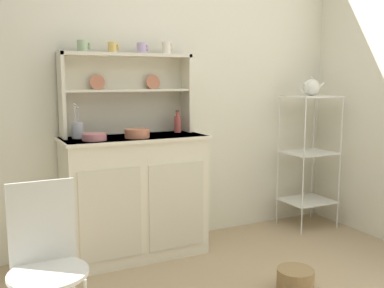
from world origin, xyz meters
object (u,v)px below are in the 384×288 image
Objects in this scene: hutch_cabinet at (135,195)px; hutch_shelf_unit at (126,87)px; porcelain_teapot at (311,87)px; wire_chair at (46,255)px; jam_bottle at (178,123)px; bakers_rack at (309,149)px; cup_sage_0 at (83,46)px; bowl_mixing_large at (94,137)px; utensil_jar at (77,130)px; floor_basket at (295,280)px.

hutch_shelf_unit reaches higher than hutch_cabinet.
wire_chair is at bearing -157.74° from porcelain_teapot.
porcelain_teapot reaches higher than wire_chair.
jam_bottle reaches higher than hutch_cabinet.
jam_bottle is (0.39, 0.09, 0.51)m from hutch_cabinet.
hutch_cabinet is 6.06× the size of jam_bottle.
cup_sage_0 is (-1.93, 0.16, 0.84)m from bakers_rack.
utensil_jar reaches higher than bowl_mixing_large.
bowl_mixing_large is at bearing -166.56° from hutch_cabinet.
jam_bottle is (-1.22, 0.12, 0.27)m from bakers_rack.
utensil_jar is at bearing 168.62° from hutch_cabinet.
wire_chair is at bearing -178.72° from floor_basket.
wire_chair is 3.65× the size of floor_basket.
hutch_shelf_unit is 11.05× the size of cup_sage_0.
bowl_mixing_large is 0.72m from jam_bottle.
hutch_shelf_unit is 1.16× the size of wire_chair.
wire_chair is at bearing -109.59° from utensil_jar.
cup_sage_0 is (0.46, 1.13, 1.03)m from wire_chair.
bakers_rack is 0.54m from porcelain_teapot.
bowl_mixing_large is (0.47, 0.94, 0.41)m from wire_chair.
cup_sage_0 is 0.53× the size of bowl_mixing_large.
porcelain_teapot is (1.61, -0.03, 0.78)m from hutch_cabinet.
floor_basket is (1.49, 0.03, -0.45)m from wire_chair.
bakers_rack is 1.45m from floor_basket.
floor_basket is (0.72, -0.98, -0.40)m from hutch_cabinet.
hutch_cabinet is 1.24× the size of wire_chair.
porcelain_teapot reaches higher than utensil_jar.
cup_sage_0 is 1.96m from porcelain_teapot.
bowl_mixing_large is at bearing -167.07° from jam_bottle.
hutch_shelf_unit is at bearing 122.16° from floor_basket.
utensil_jar is at bearing 136.32° from floor_basket.
hutch_shelf_unit is 3.96× the size of utensil_jar.
jam_bottle is at bearing 174.35° from bakers_rack.
hutch_cabinet is at bearing -167.48° from jam_bottle.
wire_chair is 1.13m from bowl_mixing_large.
cup_sage_0 reaches higher than floor_basket.
hutch_shelf_unit reaches higher than jam_bottle.
jam_bottle is (-0.33, 1.06, 0.91)m from floor_basket.
bowl_mixing_large is 0.67× the size of utensil_jar.
hutch_shelf_unit is 0.49m from jam_bottle.
wire_chair is 3.43× the size of utensil_jar.
bakers_rack is 2.59m from wire_chair.
bakers_rack is 1.38× the size of wire_chair.
wire_chair is 1.66m from jam_bottle.
utensil_jar is (-2.00, 0.11, 0.26)m from bakers_rack.
cup_sage_0 is at bearing 58.62° from wire_chair.
utensil_jar is at bearing 176.77° from porcelain_teapot.
floor_basket is (-0.89, -0.94, -0.64)m from bakers_rack.
floor_basket is 2.62× the size of cup_sage_0.
cup_sage_0 is 0.51× the size of jam_bottle.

